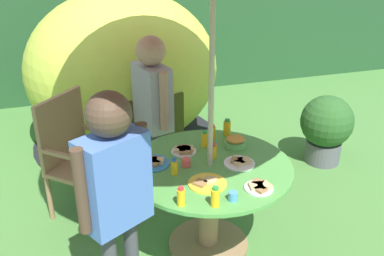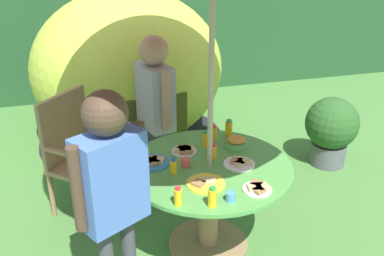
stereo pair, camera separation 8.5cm
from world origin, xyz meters
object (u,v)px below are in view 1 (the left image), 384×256
at_px(plate_center_front, 184,150).
at_px(juice_bottle_near_left, 213,151).
at_px(dome_tent, 123,70).
at_px(plate_near_right, 152,162).
at_px(wooden_chair, 75,150).
at_px(plate_far_left, 240,163).
at_px(garden_table, 209,191).
at_px(juice_bottle_mid_right, 174,167).
at_px(cup_near, 233,196).
at_px(juice_bottle_spot_b, 227,127).
at_px(child_in_blue_shirt, 114,181).
at_px(juice_bottle_mid_left, 205,139).
at_px(cup_far, 186,162).
at_px(juice_bottle_spot_a, 212,133).
at_px(plate_far_right, 259,187).
at_px(child_in_grey_shirt, 153,97).
at_px(plate_back_edge, 207,183).
at_px(potted_plant, 326,126).
at_px(juice_bottle_center_back, 181,197).
at_px(juice_bottle_front_edge, 215,197).
at_px(snack_bowl, 235,142).

distance_m(plate_center_front, juice_bottle_near_left, 0.23).
xyz_separation_m(dome_tent, plate_near_right, (-0.09, -1.85, -0.11)).
bearing_deg(wooden_chair, plate_far_left, -85.91).
xyz_separation_m(garden_table, juice_bottle_mid_right, (-0.26, -0.05, 0.27)).
height_order(dome_tent, cup_near, dome_tent).
distance_m(plate_far_left, juice_bottle_spot_b, 0.48).
xyz_separation_m(garden_table, plate_far_left, (0.20, -0.05, 0.22)).
bearing_deg(child_in_blue_shirt, plate_center_front, 17.88).
height_order(plate_near_right, juice_bottle_mid_left, juice_bottle_mid_left).
bearing_deg(cup_far, cup_near, -72.14).
distance_m(dome_tent, juice_bottle_spot_a, 1.66).
bearing_deg(wooden_chair, juice_bottle_mid_right, -101.72).
bearing_deg(plate_far_right, juice_bottle_near_left, 106.89).
relative_size(child_in_grey_shirt, plate_far_left, 6.54).
relative_size(plate_near_right, juice_bottle_spot_a, 2.05).
bearing_deg(cup_near, wooden_chair, 125.32).
xyz_separation_m(plate_back_edge, juice_bottle_near_left, (0.15, 0.32, 0.04)).
xyz_separation_m(plate_far_left, juice_bottle_spot_b, (0.09, 0.47, 0.05)).
relative_size(child_in_grey_shirt, plate_near_right, 5.82).
bearing_deg(plate_far_right, potted_plant, 43.33).
height_order(garden_table, dome_tent, dome_tent).
xyz_separation_m(dome_tent, potted_plant, (1.81, -1.10, -0.42)).
bearing_deg(cup_near, plate_center_front, 99.39).
distance_m(plate_back_edge, plate_center_front, 0.46).
bearing_deg(juice_bottle_center_back, juice_bottle_front_edge, -18.70).
bearing_deg(cup_far, juice_bottle_mid_right, -143.48).
height_order(garden_table, plate_near_right, plate_near_right).
bearing_deg(wooden_chair, plate_center_front, -84.27).
relative_size(child_in_blue_shirt, juice_bottle_mid_left, 11.51).
bearing_deg(juice_bottle_near_left, cup_near, -96.52).
bearing_deg(cup_near, snack_bowl, 66.65).
xyz_separation_m(juice_bottle_center_back, cup_near, (0.31, -0.04, -0.03)).
distance_m(garden_table, plate_far_right, 0.48).
bearing_deg(plate_back_edge, plate_far_left, 30.97).
bearing_deg(garden_table, plate_far_right, -62.43).
distance_m(child_in_blue_shirt, cup_far, 0.71).
bearing_deg(plate_near_right, plate_far_left, -17.27).
relative_size(plate_back_edge, juice_bottle_spot_b, 1.90).
bearing_deg(juice_bottle_spot_a, child_in_blue_shirt, -137.59).
bearing_deg(plate_far_right, plate_far_left, 89.15).
bearing_deg(cup_near, plate_far_left, 62.03).
bearing_deg(cup_near, plate_back_edge, 113.53).
distance_m(plate_near_right, juice_bottle_spot_a, 0.58).
distance_m(wooden_chair, plate_back_edge, 1.29).
relative_size(garden_table, potted_plant, 1.63).
bearing_deg(garden_table, dome_tent, 98.21).
distance_m(snack_bowl, juice_bottle_mid_right, 0.60).
height_order(child_in_blue_shirt, snack_bowl, child_in_blue_shirt).
bearing_deg(juice_bottle_spot_b, dome_tent, 110.14).
distance_m(snack_bowl, juice_bottle_front_edge, 0.79).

